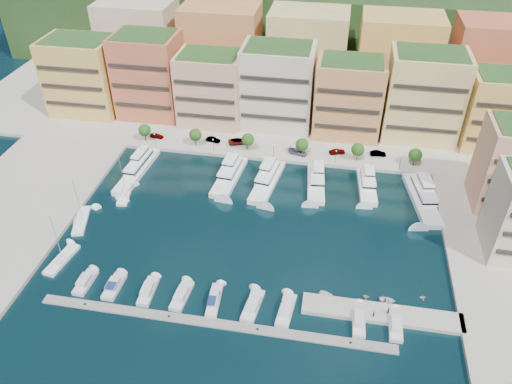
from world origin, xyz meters
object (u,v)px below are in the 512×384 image
at_px(lamppost_3, 336,155).
at_px(cruiser_6, 286,310).
at_px(lamppost_1, 213,143).
at_px(tender_3, 422,297).
at_px(cruiser_3, 182,296).
at_px(car_2, 238,141).
at_px(lamppost_0, 155,138).
at_px(yacht_3, 268,179).
at_px(tender_0, 327,295).
at_px(tree_3, 302,145).
at_px(tender_1, 366,296).
at_px(car_4, 337,151).
at_px(car_5, 378,153).
at_px(cruiser_1, 114,286).
at_px(cruiser_8, 359,320).
at_px(sailboat_0, 62,260).
at_px(tree_4, 358,150).
at_px(cruiser_2, 148,291).
at_px(cruiser_5, 253,306).
at_px(yacht_4, 316,181).
at_px(sailboat_1, 81,221).
at_px(lamppost_4, 401,161).
at_px(tender_2, 387,300).
at_px(yacht_6, 422,196).
at_px(tree_2, 248,140).
at_px(car_0, 157,136).
at_px(person_1, 388,311).
at_px(yacht_5, 367,184).
at_px(yacht_2, 230,174).
at_px(tree_5, 415,155).
at_px(lamppost_2, 274,149).
at_px(cruiser_0, 85,282).
at_px(person_0, 374,314).
at_px(yacht_0, 138,168).
at_px(tree_0, 145,130).
at_px(sailboat_2, 125,195).

height_order(lamppost_3, cruiser_6, lamppost_3).
bearing_deg(lamppost_1, tender_3, -39.89).
bearing_deg(cruiser_3, car_2, 90.65).
height_order(lamppost_0, yacht_3, yacht_3).
bearing_deg(tender_0, tree_3, 35.76).
relative_size(tender_1, car_4, 0.32).
distance_m(yacht_3, car_5, 34.83).
bearing_deg(cruiser_1, tender_3, 7.60).
height_order(cruiser_1, cruiser_8, cruiser_1).
xyz_separation_m(sailboat_0, car_2, (29.24, 55.77, 1.54)).
relative_size(tree_4, lamppost_0, 1.35).
distance_m(cruiser_2, cruiser_5, 22.42).
bearing_deg(yacht_4, sailboat_1, -155.01).
bearing_deg(tree_3, lamppost_4, -4.70).
height_order(tree_3, cruiser_5, tree_3).
xyz_separation_m(lamppost_0, tender_2, (67.26, -49.33, -3.47)).
relative_size(yacht_6, cruiser_1, 3.04).
distance_m(yacht_4, cruiser_1, 60.08).
height_order(cruiser_1, tender_1, cruiser_1).
height_order(tree_2, yacht_6, tree_2).
relative_size(yacht_3, car_0, 4.86).
distance_m(car_4, person_1, 59.88).
xyz_separation_m(yacht_5, cruiser_8, (-1.58, -46.41, -0.66)).
relative_size(lamppost_0, car_4, 0.88).
height_order(tree_4, tender_0, tree_4).
xyz_separation_m(lamppost_4, sailboat_1, (-78.79, -36.50, -3.52)).
relative_size(cruiser_1, cruiser_8, 0.91).
relative_size(yacht_2, yacht_3, 0.95).
height_order(yacht_6, person_1, yacht_6).
distance_m(tree_5, lamppost_2, 40.08).
bearing_deg(cruiser_0, cruiser_8, -0.01).
relative_size(cruiser_3, car_4, 1.72).
height_order(cruiser_5, car_4, car_4).
relative_size(tree_2, cruiser_3, 0.69).
relative_size(yacht_4, yacht_5, 1.13).
bearing_deg(person_0, car_2, 4.17).
distance_m(lamppost_1, cruiser_2, 55.88).
xyz_separation_m(lamppost_2, yacht_3, (0.18, -11.56, -2.62)).
bearing_deg(yacht_0, yacht_2, 3.60).
relative_size(tender_1, car_2, 0.25).
bearing_deg(yacht_6, lamppost_0, 170.89).
bearing_deg(lamppost_4, yacht_3, -162.11).
distance_m(car_4, car_5, 11.96).
height_order(sailboat_0, car_0, sailboat_0).
bearing_deg(sailboat_0, cruiser_3, -10.78).
xyz_separation_m(tree_0, tree_2, (32.00, 0.00, 0.00)).
bearing_deg(car_4, sailboat_2, 97.00).
height_order(yacht_2, cruiser_3, yacht_2).
height_order(yacht_2, tender_1, yacht_2).
xyz_separation_m(car_4, person_0, (9.94, -59.90, -0.01)).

